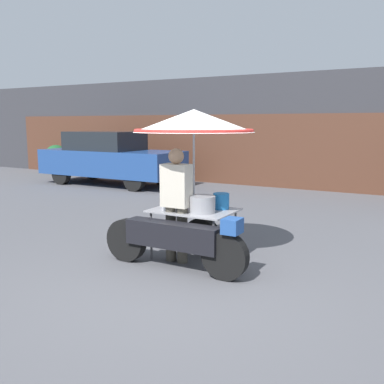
# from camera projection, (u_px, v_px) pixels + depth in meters

# --- Properties ---
(ground_plane) EXTENTS (36.00, 36.00, 0.00)m
(ground_plane) POSITION_uv_depth(u_px,v_px,m) (179.00, 286.00, 4.92)
(ground_plane) COLOR #56565B
(shopfront_building) EXTENTS (28.00, 2.06, 3.25)m
(shopfront_building) POSITION_uv_depth(u_px,v_px,m) (337.00, 131.00, 12.38)
(shopfront_building) COLOR #38383D
(shopfront_building) RESTS_ON ground
(vendor_motorcycle_cart) EXTENTS (2.04, 1.62, 2.03)m
(vendor_motorcycle_cart) POSITION_uv_depth(u_px,v_px,m) (191.00, 150.00, 5.64)
(vendor_motorcycle_cart) COLOR black
(vendor_motorcycle_cart) RESTS_ON ground
(vendor_person) EXTENTS (0.38, 0.22, 1.53)m
(vendor_person) POSITION_uv_depth(u_px,v_px,m) (176.00, 200.00, 5.66)
(vendor_person) COLOR #4C473D
(vendor_person) RESTS_ON ground
(parked_car) EXTENTS (4.46, 1.66, 1.61)m
(parked_car) POSITION_uv_depth(u_px,v_px,m) (110.00, 158.00, 12.94)
(parked_car) COLOR black
(parked_car) RESTS_ON ground
(potted_plant) EXTENTS (0.86, 0.86, 1.05)m
(potted_plant) POSITION_uv_depth(u_px,v_px,m) (56.00, 157.00, 15.92)
(potted_plant) COLOR #2D2D33
(potted_plant) RESTS_ON ground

